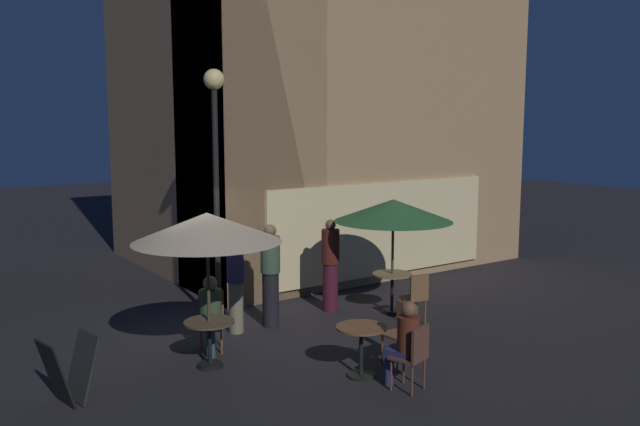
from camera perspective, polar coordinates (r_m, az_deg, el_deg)
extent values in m
plane|color=black|center=(11.63, -9.20, -10.63)|extent=(60.00, 60.00, 0.00)
cube|color=tan|center=(16.23, 3.95, 12.52)|extent=(8.74, 2.39, 9.97)
cube|color=tan|center=(16.50, -10.09, 12.34)|extent=(2.39, 6.96, 9.97)
cube|color=beige|center=(15.14, 5.45, -1.36)|extent=(6.12, 0.08, 2.10)
cylinder|color=black|center=(11.97, -8.84, 0.43)|extent=(0.10, 0.10, 4.28)
sphere|color=#F7E086|center=(11.89, -9.07, 11.23)|extent=(0.36, 0.36, 0.36)
cube|color=black|center=(9.58, -19.69, -12.25)|extent=(0.37, 0.59, 0.88)
cube|color=black|center=(9.44, -21.71, -12.65)|extent=(0.37, 0.59, 0.88)
cylinder|color=black|center=(10.43, -9.37, -12.77)|extent=(0.40, 0.40, 0.03)
cylinder|color=black|center=(10.32, -9.41, -11.08)|extent=(0.06, 0.06, 0.68)
cylinder|color=#4D3D29|center=(10.21, -9.46, -9.19)|extent=(0.76, 0.76, 0.03)
cylinder|color=black|center=(13.06, 6.15, -8.43)|extent=(0.40, 0.40, 0.03)
cylinder|color=black|center=(12.97, 6.17, -6.90)|extent=(0.06, 0.06, 0.75)
cylinder|color=olive|center=(12.87, 6.20, -5.22)|extent=(0.76, 0.76, 0.03)
cylinder|color=black|center=(9.96, 3.51, -13.70)|extent=(0.40, 0.40, 0.03)
cylinder|color=black|center=(9.84, 3.53, -11.83)|extent=(0.06, 0.06, 0.72)
cylinder|color=brown|center=(9.72, 3.55, -9.75)|extent=(0.73, 0.73, 0.03)
cylinder|color=black|center=(10.42, -9.37, -12.70)|extent=(0.36, 0.36, 0.06)
cylinder|color=#463826|center=(10.08, -9.52, -6.74)|extent=(0.05, 0.05, 2.30)
cone|color=tan|center=(9.88, -9.64, -1.23)|extent=(2.20, 2.20, 0.44)
cylinder|color=black|center=(13.06, 6.15, -8.36)|extent=(0.36, 0.36, 0.06)
cylinder|color=#4C341E|center=(12.81, 6.22, -3.85)|extent=(0.05, 0.05, 2.16)
cone|color=#26592E|center=(12.65, 6.28, 0.23)|extent=(2.26, 2.26, 0.42)
cylinder|color=brown|center=(10.86, -8.43, -10.71)|extent=(0.03, 0.03, 0.46)
cylinder|color=brown|center=(10.87, -10.17, -10.72)|extent=(0.03, 0.03, 0.46)
cylinder|color=brown|center=(11.17, -8.40, -10.17)|extent=(0.03, 0.03, 0.46)
cylinder|color=brown|center=(11.18, -10.09, -10.19)|extent=(0.03, 0.03, 0.46)
cube|color=brown|center=(10.94, -9.30, -9.22)|extent=(0.55, 0.55, 0.04)
cube|color=brown|center=(11.05, -9.30, -7.75)|extent=(0.38, 0.22, 0.45)
cylinder|color=brown|center=(12.46, 7.02, -8.24)|extent=(0.03, 0.03, 0.46)
cylinder|color=brown|center=(12.62, 8.19, -8.04)|extent=(0.03, 0.03, 0.46)
cylinder|color=brown|center=(12.21, 7.81, -8.58)|extent=(0.03, 0.03, 0.46)
cylinder|color=brown|center=(12.38, 8.99, -8.37)|extent=(0.03, 0.03, 0.46)
cube|color=brown|center=(12.35, 8.03, -7.21)|extent=(0.43, 0.43, 0.04)
cube|color=brown|center=(12.15, 8.50, -6.28)|extent=(0.38, 0.10, 0.45)
cylinder|color=brown|center=(9.44, 6.09, -13.61)|extent=(0.03, 0.03, 0.45)
cylinder|color=brown|center=(9.70, 7.16, -13.01)|extent=(0.03, 0.03, 0.45)
cylinder|color=brown|center=(9.28, 7.88, -14.02)|extent=(0.03, 0.03, 0.45)
cylinder|color=brown|center=(9.55, 8.91, -13.40)|extent=(0.03, 0.03, 0.45)
cube|color=brown|center=(9.41, 7.54, -12.14)|extent=(0.52, 0.52, 0.04)
cube|color=brown|center=(9.24, 8.58, -10.94)|extent=(0.41, 0.16, 0.45)
cylinder|color=brown|center=(10.13, 6.64, -12.03)|extent=(0.03, 0.03, 0.46)
cylinder|color=brown|center=(10.36, 5.34, -11.57)|extent=(0.03, 0.03, 0.46)
cylinder|color=brown|center=(10.35, 7.97, -11.62)|extent=(0.03, 0.03, 0.46)
cylinder|color=brown|center=(10.57, 6.67, -11.18)|extent=(0.03, 0.03, 0.46)
cube|color=brown|center=(10.27, 6.68, -10.28)|extent=(0.43, 0.43, 0.04)
cube|color=brown|center=(10.33, 7.45, -8.82)|extent=(0.06, 0.41, 0.44)
cube|color=#294F3B|center=(10.80, -9.33, -9.37)|extent=(0.48, 0.48, 0.14)
cylinder|color=#294F3B|center=(10.73, -9.33, -10.87)|extent=(0.14, 0.14, 0.49)
cylinder|color=#33462C|center=(10.86, -9.34, -7.83)|extent=(0.35, 0.35, 0.52)
sphere|color=#90664A|center=(10.77, -9.38, -5.96)|extent=(0.23, 0.23, 0.23)
cube|color=#28294D|center=(9.47, 6.80, -11.84)|extent=(0.40, 0.43, 0.14)
cylinder|color=#28294D|center=(9.63, 5.94, -13.03)|extent=(0.14, 0.14, 0.49)
cylinder|color=#542215|center=(9.31, 7.57, -10.40)|extent=(0.31, 0.31, 0.55)
sphere|color=brown|center=(9.20, 7.61, -8.16)|extent=(0.22, 0.22, 0.22)
cylinder|color=black|center=(12.11, -4.24, -7.36)|extent=(0.30, 0.30, 0.99)
cylinder|color=#354E39|center=(11.92, -4.28, -3.56)|extent=(0.35, 0.35, 0.65)
sphere|color=brown|center=(11.84, -4.30, -1.53)|extent=(0.23, 0.23, 0.23)
cylinder|color=#706E53|center=(11.82, -7.19, -8.00)|extent=(0.26, 0.26, 0.91)
cylinder|color=#26274E|center=(11.64, -7.26, -4.54)|extent=(0.30, 0.30, 0.56)
sphere|color=beige|center=(11.56, -7.29, -2.75)|extent=(0.20, 0.20, 0.20)
cylinder|color=#441424|center=(13.02, 0.89, -6.37)|extent=(0.29, 0.29, 0.94)
cylinder|color=#4B1A15|center=(12.85, 0.90, -2.89)|extent=(0.35, 0.35, 0.67)
sphere|color=brown|center=(12.77, 0.91, -1.01)|extent=(0.20, 0.20, 0.20)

